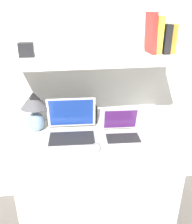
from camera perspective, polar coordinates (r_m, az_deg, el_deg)
wall_back at (r=1.90m, az=-1.63°, el=11.33°), size 6.00×0.05×2.40m
desk at (r=1.93m, az=0.15°, el=-15.66°), size 1.11×0.61×0.77m
back_riser at (r=2.05m, az=-1.29°, el=-4.08°), size 1.11×0.04×1.30m
shelf at (r=1.58m, az=-0.23°, el=13.13°), size 1.11×0.55×0.03m
table_lamp at (r=1.76m, az=-14.56°, el=1.03°), size 0.19×0.19×0.30m
laptop_large at (r=1.68m, az=-5.85°, el=-4.32°), size 0.37×0.34×0.26m
laptop_small at (r=1.68m, az=6.27°, el=-4.86°), size 0.28×0.26×0.19m
computer_mouse at (r=1.55m, az=0.08°, el=-8.46°), size 0.09×0.12×0.03m
router_box at (r=1.88m, az=-1.42°, el=-0.54°), size 0.10×0.09×0.13m
book_orange at (r=1.72m, az=17.47°, el=16.52°), size 0.04×0.12×0.18m
book_black at (r=1.70m, az=16.01°, el=16.63°), size 0.04×0.16×0.18m
book_yellow at (r=1.67m, az=14.38°, el=17.55°), size 0.04×0.13×0.23m
book_red at (r=1.66m, az=13.10°, el=18.01°), size 0.04×0.15×0.26m
shelf_gadget at (r=1.57m, az=-16.42°, el=14.18°), size 0.09×0.07×0.09m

